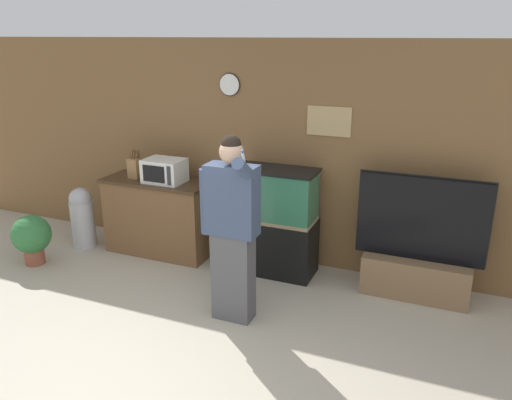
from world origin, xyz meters
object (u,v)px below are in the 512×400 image
aquarium_on_stand (275,222)px  trash_bin (82,217)px  potted_plant (32,236)px  microwave (164,171)px  counter_island (159,216)px  tv_on_stand (417,262)px  person_standing (231,227)px  knife_block (135,168)px

aquarium_on_stand → trash_bin: bearing=-174.1°
potted_plant → microwave: bearing=31.9°
counter_island → tv_on_stand: bearing=1.6°
tv_on_stand → person_standing: person_standing is taller
person_standing → microwave: bearing=143.2°
microwave → person_standing: bearing=-36.8°
counter_island → aquarium_on_stand: (1.52, 0.04, 0.14)m
microwave → aquarium_on_stand: aquarium_on_stand is taller
potted_plant → trash_bin: (0.20, 0.66, 0.05)m
potted_plant → trash_bin: bearing=73.2°
counter_island → trash_bin: 1.04m
potted_plant → person_standing: bearing=-3.6°
person_standing → trash_bin: person_standing is taller
tv_on_stand → microwave: bearing=-177.7°
tv_on_stand → potted_plant: 4.41m
knife_block → potted_plant: size_ratio=0.57×
knife_block → aquarium_on_stand: (1.82, 0.06, -0.46)m
trash_bin → person_standing: bearing=-18.2°
tv_on_stand → trash_bin: bearing=-175.8°
microwave → aquarium_on_stand: size_ratio=0.38×
knife_block → person_standing: (1.79, -1.02, -0.14)m
tv_on_stand → person_standing: (-1.59, -1.13, 0.56)m
person_standing → tv_on_stand: bearing=35.4°
tv_on_stand → counter_island: bearing=-178.4°
counter_island → potted_plant: size_ratio=2.23×
counter_island → trash_bin: counter_island is taller
knife_block → aquarium_on_stand: knife_block is taller
microwave → counter_island: bearing=167.2°
microwave → trash_bin: (-1.16, -0.19, -0.68)m
microwave → tv_on_stand: (2.95, 0.12, -0.71)m
microwave → potted_plant: (-1.36, -0.85, -0.74)m
aquarium_on_stand → potted_plant: size_ratio=2.03×
counter_island → knife_block: knife_block is taller
counter_island → tv_on_stand: 3.09m
knife_block → aquarium_on_stand: bearing=2.0°
counter_island → potted_plant: bearing=-144.2°
tv_on_stand → potted_plant: size_ratio=2.15×
microwave → knife_block: 0.44m
microwave → knife_block: bearing=178.9°
counter_island → microwave: size_ratio=2.89×
aquarium_on_stand → counter_island: bearing=-178.5°
counter_island → microwave: 0.63m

